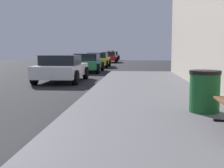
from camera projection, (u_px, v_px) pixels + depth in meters
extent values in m
cylinder|color=#195926|center=(205.00, 93.00, 6.49)|extent=(0.65, 0.65, 0.84)
cylinder|color=black|center=(205.00, 72.00, 6.44)|extent=(0.68, 0.68, 0.08)
cube|color=white|center=(62.00, 70.00, 14.09)|extent=(1.85, 4.03, 0.55)
cube|color=black|center=(61.00, 60.00, 13.83)|extent=(1.63, 1.81, 0.45)
cylinder|color=black|center=(51.00, 73.00, 15.46)|extent=(0.22, 0.64, 0.64)
cylinder|color=black|center=(86.00, 73.00, 15.32)|extent=(0.22, 0.64, 0.64)
cylinder|color=black|center=(34.00, 77.00, 12.91)|extent=(0.22, 0.64, 0.64)
cylinder|color=black|center=(76.00, 78.00, 12.76)|extent=(0.22, 0.64, 0.64)
cube|color=#196638|center=(88.00, 64.00, 20.20)|extent=(1.70, 4.24, 0.55)
cube|color=black|center=(87.00, 57.00, 19.93)|extent=(1.50, 1.91, 0.45)
cylinder|color=black|center=(79.00, 66.00, 21.63)|extent=(0.22, 0.64, 0.64)
cylinder|color=black|center=(102.00, 66.00, 21.50)|extent=(0.22, 0.64, 0.64)
cylinder|color=black|center=(71.00, 69.00, 18.95)|extent=(0.22, 0.64, 0.64)
cylinder|color=black|center=(98.00, 69.00, 18.81)|extent=(0.22, 0.64, 0.64)
cube|color=yellow|center=(98.00, 61.00, 26.17)|extent=(1.83, 4.16, 0.55)
cube|color=black|center=(98.00, 55.00, 25.90)|extent=(1.61, 1.87, 0.45)
cylinder|color=black|center=(90.00, 63.00, 27.58)|extent=(0.22, 0.64, 0.64)
cylinder|color=black|center=(109.00, 63.00, 27.44)|extent=(0.22, 0.64, 0.64)
cylinder|color=black|center=(85.00, 64.00, 24.95)|extent=(0.22, 0.64, 0.64)
cylinder|color=black|center=(107.00, 64.00, 24.80)|extent=(0.22, 0.64, 0.64)
cube|color=red|center=(109.00, 58.00, 35.87)|extent=(1.77, 4.54, 0.55)
cube|color=black|center=(109.00, 54.00, 35.59)|extent=(1.55, 2.04, 0.45)
cube|color=yellow|center=(109.00, 51.00, 35.56)|extent=(0.36, 0.14, 0.16)
cylinder|color=black|center=(103.00, 59.00, 37.41)|extent=(0.22, 0.64, 0.64)
cylinder|color=black|center=(117.00, 59.00, 37.27)|extent=(0.22, 0.64, 0.64)
cylinder|color=black|center=(101.00, 60.00, 34.53)|extent=(0.22, 0.64, 0.64)
cylinder|color=black|center=(116.00, 60.00, 34.39)|extent=(0.22, 0.64, 0.64)
cube|color=#233899|center=(113.00, 56.00, 44.69)|extent=(1.71, 4.11, 0.55)
cube|color=black|center=(113.00, 53.00, 44.43)|extent=(1.50, 1.85, 0.45)
cube|color=yellow|center=(113.00, 51.00, 44.39)|extent=(0.36, 0.14, 0.16)
cylinder|color=black|center=(108.00, 58.00, 46.08)|extent=(0.22, 0.64, 0.64)
cylinder|color=black|center=(119.00, 58.00, 45.95)|extent=(0.22, 0.64, 0.64)
cylinder|color=black|center=(107.00, 58.00, 43.48)|extent=(0.22, 0.64, 0.64)
cylinder|color=black|center=(118.00, 58.00, 43.35)|extent=(0.22, 0.64, 0.64)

